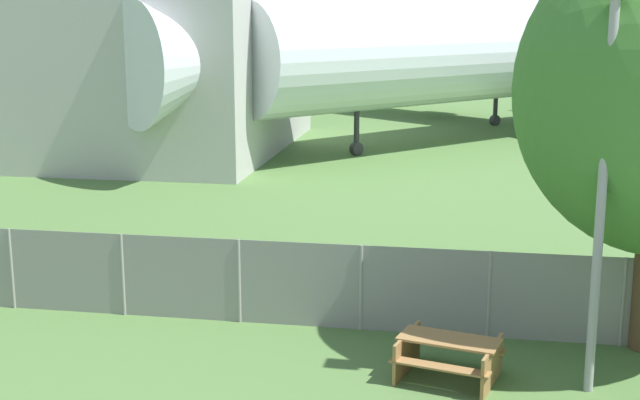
# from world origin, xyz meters

# --- Properties ---
(perimeter_fence) EXTENTS (56.07, 0.07, 1.78)m
(perimeter_fence) POSITION_xyz_m (-0.00, 10.94, 0.89)
(perimeter_fence) COLOR gray
(perimeter_fence) RESTS_ON ground
(airplane) EXTENTS (32.46, 34.43, 13.83)m
(airplane) POSITION_xyz_m (4.49, 39.89, 4.26)
(airplane) COLOR silver
(airplane) RESTS_ON ground
(picnic_bench_near_cabin) EXTENTS (2.04, 1.79, 0.76)m
(picnic_bench_near_cabin) POSITION_xyz_m (1.85, 8.79, 0.47)
(picnic_bench_near_cabin) COLOR olive
(picnic_bench_near_cabin) RESTS_ON ground
(light_mast) EXTENTS (0.44, 0.44, 7.07)m
(light_mast) POSITION_xyz_m (4.24, 8.71, 4.38)
(light_mast) COLOR #99999E
(light_mast) RESTS_ON ground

